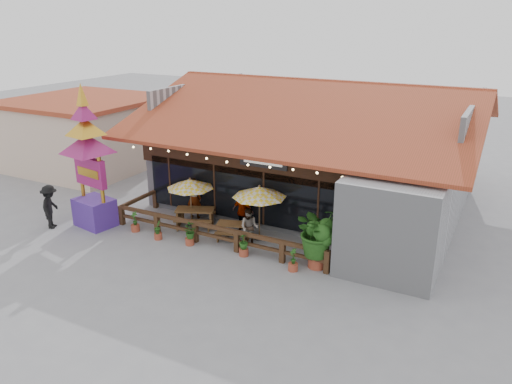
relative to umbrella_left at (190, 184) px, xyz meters
The scene contains 19 objects.
ground 4.28m from the umbrella_left, 14.20° to the right, with size 100.00×100.00×0.00m, color gray.
restaurant_building 6.92m from the umbrella_left, 55.21° to the left, with size 15.50×14.73×6.09m.
patio_railing 2.30m from the umbrella_left, 39.92° to the right, with size 10.00×2.60×0.92m.
neighbor_building 12.40m from the umbrella_left, 155.87° to the left, with size 8.40×8.40×4.22m.
umbrella_left is the anchor object (origin of this frame).
umbrella_right 3.42m from the umbrella_left, ahead, with size 2.73×2.73×2.42m.
picnic_table_left 1.43m from the umbrella_left, ahead, with size 2.14×2.02×0.82m.
picnic_table_right 2.87m from the umbrella_left, ahead, with size 1.71×1.58×0.68m.
thai_sign_tower 4.63m from the umbrella_left, 151.60° to the right, with size 2.93×2.93×6.84m.
tropical_plant 6.62m from the umbrella_left, 10.16° to the right, with size 2.35×2.40×2.51m.
diner_a 1.31m from the umbrella_left, 115.39° to the left, with size 0.71×0.47×1.95m, color #3B1F12.
diner_b 3.59m from the umbrella_left, 11.29° to the right, with size 0.78×0.61×1.60m, color #3B1F12.
diner_c 2.65m from the umbrella_left, 13.79° to the left, with size 1.03×0.43×1.77m, color #3B1F12.
pedestrian 6.27m from the umbrella_left, 149.54° to the right, with size 1.28×0.74×1.98m, color black.
planter_a 2.95m from the umbrella_left, 135.64° to the right, with size 0.38×0.38×0.92m.
planter_b 2.54m from the umbrella_left, 100.78° to the right, with size 0.34×0.35×0.83m.
planter_c 2.56m from the umbrella_left, 57.64° to the right, with size 0.62×0.56×0.90m.
planter_d 4.22m from the umbrella_left, 24.17° to the right, with size 0.49×0.49×0.93m.
planter_e 6.30m from the umbrella_left, 17.54° to the right, with size 0.38×0.38×0.90m.
Camera 1 is at (8.60, -16.19, 8.92)m, focal length 35.00 mm.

